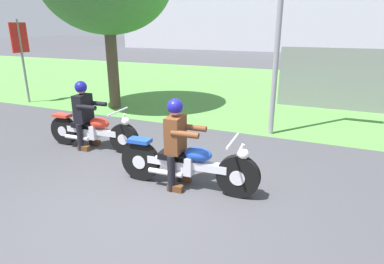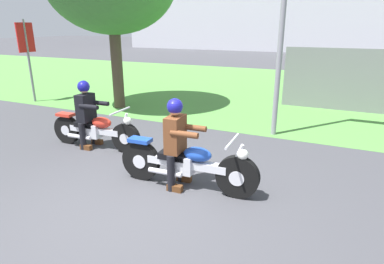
{
  "view_description": "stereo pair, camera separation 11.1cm",
  "coord_description": "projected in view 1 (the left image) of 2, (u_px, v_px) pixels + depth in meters",
  "views": [
    {
      "loc": [
        2.32,
        -3.18,
        2.41
      ],
      "look_at": [
        0.41,
        1.19,
        0.85
      ],
      "focal_mm": 30.48,
      "sensor_mm": 36.0,
      "label": 1
    },
    {
      "loc": [
        2.42,
        -3.13,
        2.41
      ],
      "look_at": [
        0.41,
        1.19,
        0.85
      ],
      "focal_mm": 30.48,
      "sensor_mm": 36.0,
      "label": 2
    }
  ],
  "objects": [
    {
      "name": "sign_banner",
      "position": [
        21.0,
        48.0,
        10.21
      ],
      "size": [
        0.08,
        0.6,
        2.6
      ],
      "color": "gray",
      "rests_on": "ground"
    },
    {
      "name": "grass_verge",
      "position": [
        270.0,
        89.0,
        13.05
      ],
      "size": [
        60.0,
        12.0,
        0.01
      ],
      "primitive_type": "cube",
      "color": "#549342",
      "rests_on": "ground"
    },
    {
      "name": "rider_follow",
      "position": [
        84.0,
        110.0,
        6.53
      ],
      "size": [
        0.56,
        0.48,
        1.38
      ],
      "rotation": [
        0.0,
        0.0,
        0.05
      ],
      "color": "black",
      "rests_on": "ground"
    },
    {
      "name": "ground",
      "position": [
        129.0,
        213.0,
        4.4
      ],
      "size": [
        120.0,
        120.0,
        0.0
      ],
      "primitive_type": "plane",
      "color": "#424247"
    },
    {
      "name": "motorcycle_follow",
      "position": [
        93.0,
        131.0,
        6.6
      ],
      "size": [
        2.07,
        0.66,
        0.86
      ],
      "rotation": [
        0.0,
        0.0,
        0.05
      ],
      "color": "black",
      "rests_on": "ground"
    },
    {
      "name": "motorcycle_lead",
      "position": [
        187.0,
        164.0,
        4.98
      ],
      "size": [
        2.26,
        0.66,
        0.88
      ],
      "rotation": [
        0.0,
        0.0,
        0.05
      ],
      "color": "black",
      "rests_on": "ground"
    },
    {
      "name": "rider_lead",
      "position": [
        177.0,
        137.0,
        4.9
      ],
      "size": [
        0.56,
        0.48,
        1.4
      ],
      "rotation": [
        0.0,
        0.0,
        0.05
      ],
      "color": "black",
      "rests_on": "ground"
    }
  ]
}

